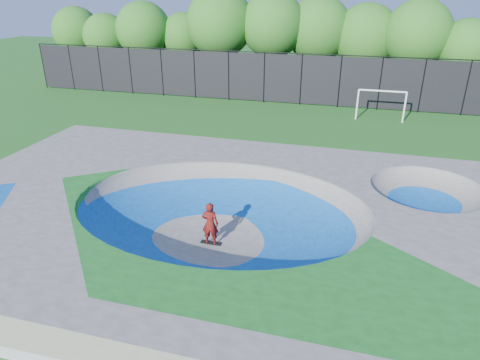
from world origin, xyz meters
name	(u,v)px	position (x,y,z in m)	size (l,w,h in m)	color
ground	(221,238)	(0.00, 0.00, 0.00)	(120.00, 120.00, 0.00)	#1C5918
skate_deck	(220,221)	(0.00, 0.00, 0.75)	(22.00, 14.00, 1.50)	gray
skater	(210,224)	(-0.24, -0.48, 0.85)	(0.62, 0.41, 1.70)	#B4180E
skateboard	(211,243)	(-0.24, -0.48, 0.03)	(0.78, 0.22, 0.05)	black
soccer_goal	(381,100)	(6.10, 17.90, 1.52)	(3.31, 0.12, 2.19)	white
fence	(301,79)	(0.00, 21.00, 2.10)	(48.09, 0.09, 4.04)	black
treeline	(294,33)	(-1.53, 26.06, 5.05)	(51.30, 7.75, 8.78)	#4D3926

